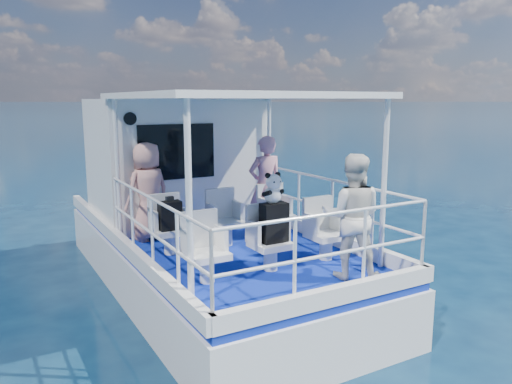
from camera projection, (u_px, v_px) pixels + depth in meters
ground at (233, 305)px, 7.62m from camera, size 2000.00×2000.00×0.00m
hull at (206, 284)px, 8.47m from camera, size 3.00×7.00×1.60m
deck at (205, 236)px, 8.32m from camera, size 2.90×6.90×0.10m
cabin at (176, 159)px, 9.22m from camera, size 2.85×2.00×2.20m
canopy at (238, 96)px, 6.87m from camera, size 3.00×3.20×0.08m
canopy_posts at (240, 178)px, 7.04m from camera, size 2.77×2.97×2.20m
railings at (251, 224)px, 6.87m from camera, size 2.84×3.59×1.00m
seat_port_fwd at (170, 241)px, 7.15m from camera, size 0.48×0.46×0.38m
seat_center_fwd at (226, 233)px, 7.59m from camera, size 0.48×0.46×0.38m
seat_stbd_fwd at (277, 226)px, 8.02m from camera, size 0.48×0.46×0.38m
seat_port_aft at (207, 267)px, 6.04m from camera, size 0.48×0.46×0.38m
seat_center_aft at (270, 256)px, 6.48m from camera, size 0.48×0.46×0.38m
seat_stbd_aft at (326, 246)px, 6.91m from camera, size 0.48×0.46×0.38m
passenger_port_fwd at (148, 192)px, 7.79m from camera, size 0.67×0.56×1.55m
passenger_stbd_fwd at (265, 186)px, 8.13m from camera, size 0.61×0.41×1.62m
passenger_stbd_aft at (352, 216)px, 6.11m from camera, size 0.95×0.93×1.55m
backpack_port at (170, 216)px, 7.00m from camera, size 0.31×0.18×0.41m
backpack_center at (274, 223)px, 6.38m from camera, size 0.34×0.19×0.51m
compact_camera at (170, 199)px, 6.97m from camera, size 0.11×0.07×0.07m
panda at (273, 188)px, 6.30m from camera, size 0.25×0.21×0.39m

